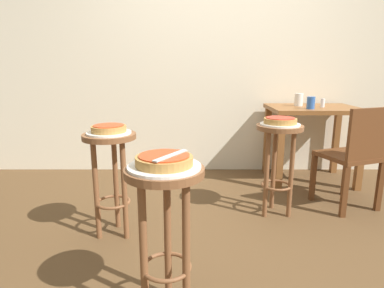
{
  "coord_description": "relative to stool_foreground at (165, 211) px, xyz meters",
  "views": [
    {
      "loc": [
        -0.27,
        -1.98,
        1.14
      ],
      "look_at": [
        -0.27,
        0.12,
        0.65
      ],
      "focal_mm": 30.47,
      "sensor_mm": 36.0,
      "label": 1
    }
  ],
  "objects": [
    {
      "name": "pizza_middle",
      "position": [
        -0.42,
        0.75,
        0.23
      ],
      "size": [
        0.23,
        0.23,
        0.05
      ],
      "color": "#B78442",
      "rests_on": "serving_plate_middle"
    },
    {
      "name": "pizza_leftside",
      "position": [
        0.78,
        1.08,
        0.23
      ],
      "size": [
        0.24,
        0.24,
        0.05
      ],
      "color": "#B78442",
      "rests_on": "serving_plate_leftside"
    },
    {
      "name": "pizza_foreground",
      "position": [
        0.0,
        0.0,
        0.23
      ],
      "size": [
        0.25,
        0.25,
        0.05
      ],
      "color": "#B78442",
      "rests_on": "serving_plate_foreground"
    },
    {
      "name": "cup_far_edge",
      "position": [
        1.19,
        1.93,
        0.31
      ],
      "size": [
        0.08,
        0.08,
        0.13
      ],
      "primitive_type": "cylinder",
      "color": "silver",
      "rests_on": "dining_table"
    },
    {
      "name": "serving_plate_middle",
      "position": [
        -0.42,
        0.75,
        0.21
      ],
      "size": [
        0.29,
        0.29,
        0.01
      ],
      "primitive_type": "cylinder",
      "color": "white",
      "rests_on": "stool_middle"
    },
    {
      "name": "ground_plane",
      "position": [
        0.39,
        0.64,
        -0.52
      ],
      "size": [
        6.0,
        6.0,
        0.0
      ],
      "primitive_type": "plane",
      "color": "brown"
    },
    {
      "name": "stool_foreground",
      "position": [
        0.0,
        0.0,
        0.0
      ],
      "size": [
        0.35,
        0.35,
        0.72
      ],
      "color": "brown",
      "rests_on": "ground_plane"
    },
    {
      "name": "stool_middle",
      "position": [
        -0.42,
        0.75,
        0.0
      ],
      "size": [
        0.35,
        0.35,
        0.72
      ],
      "color": "brown",
      "rests_on": "ground_plane"
    },
    {
      "name": "serving_plate_leftside",
      "position": [
        0.78,
        1.08,
        0.21
      ],
      "size": [
        0.3,
        0.3,
        0.01
      ],
      "primitive_type": "cylinder",
      "color": "white",
      "rests_on": "stool_leftside"
    },
    {
      "name": "stool_leftside",
      "position": [
        0.78,
        1.08,
        0.0
      ],
      "size": [
        0.35,
        0.35,
        0.72
      ],
      "color": "brown",
      "rests_on": "ground_plane"
    },
    {
      "name": "cup_near_edge",
      "position": [
        1.23,
        1.69,
        0.3
      ],
      "size": [
        0.07,
        0.07,
        0.11
      ],
      "primitive_type": "cylinder",
      "color": "#3360B2",
      "rests_on": "dining_table"
    },
    {
      "name": "wooden_chair",
      "position": [
        1.43,
        1.18,
        -0.05
      ],
      "size": [
        0.51,
        0.51,
        0.85
      ],
      "color": "#5B3319",
      "rests_on": "ground_plane"
    },
    {
      "name": "back_wall",
      "position": [
        0.39,
        2.29,
        0.98
      ],
      "size": [
        6.0,
        0.1,
        3.0
      ],
      "primitive_type": "cube",
      "color": "beige",
      "rests_on": "ground_plane"
    },
    {
      "name": "pizza_server_knife",
      "position": [
        0.03,
        -0.02,
        0.26
      ],
      "size": [
        0.14,
        0.2,
        0.01
      ],
      "primitive_type": "cube",
      "rotation": [
        0.0,
        0.0,
        1.01
      ],
      "color": "silver",
      "rests_on": "pizza_foreground"
    },
    {
      "name": "serving_plate_foreground",
      "position": [
        0.0,
        0.0,
        0.21
      ],
      "size": [
        0.32,
        0.32,
        0.01
      ],
      "primitive_type": "cylinder",
      "color": "white",
      "rests_on": "stool_foreground"
    },
    {
      "name": "condiment_shaker",
      "position": [
        1.39,
        1.82,
        0.29
      ],
      "size": [
        0.04,
        0.04,
        0.08
      ],
      "primitive_type": "cylinder",
      "color": "white",
      "rests_on": "dining_table"
    },
    {
      "name": "dining_table",
      "position": [
        1.32,
        1.87,
        0.1
      ],
      "size": [
        0.86,
        0.64,
        0.77
      ],
      "color": "brown",
      "rests_on": "ground_plane"
    }
  ]
}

